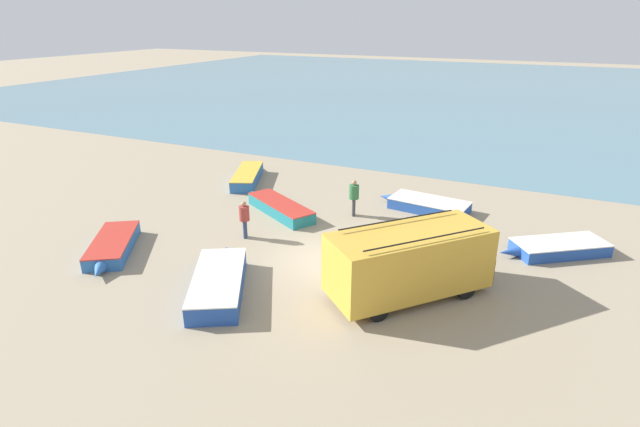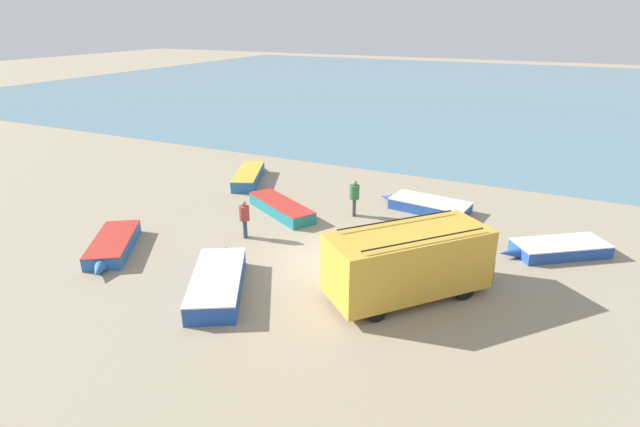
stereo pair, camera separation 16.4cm
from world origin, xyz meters
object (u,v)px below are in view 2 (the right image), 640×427
Objects in this scene: fishing_rowboat_2 at (428,205)px; fishing_rowboat_0 at (279,207)px; fishing_rowboat_4 at (557,248)px; fishing_rowboat_3 at (113,246)px; fisherman_1 at (354,195)px; parked_van at (409,261)px; fisherman_0 at (244,216)px; fishing_rowboat_5 at (249,175)px; fishing_rowboat_1 at (218,281)px.

fishing_rowboat_0 is at bearing 34.92° from fishing_rowboat_2.
fishing_rowboat_3 is at bearing -10.46° from fishing_rowboat_4.
parked_van is at bearing -77.13° from fisherman_1.
parked_van is 7.27m from fisherman_1.
fisherman_1 reaches higher than fisherman_0.
fishing_rowboat_0 is 2.80× the size of fisherman_1.
fishing_rowboat_1 is at bearing -175.27° from fishing_rowboat_5.
fishing_rowboat_3 is at bearing 51.50° from fishing_rowboat_2.
fishing_rowboat_5 is at bearing 96.10° from parked_van.
parked_van is 1.09× the size of fishing_rowboat_5.
fisherman_1 is at bearing 77.50° from parked_van.
fishing_rowboat_0 reaches higher than fishing_rowboat_3.
fishing_rowboat_0 is 1.06× the size of fishing_rowboat_2.
fishing_rowboat_4 is at bearing -81.83° from fishing_rowboat_1.
fishing_rowboat_4 is at bearing -123.11° from fishing_rowboat_5.
fisherman_1 is (3.17, 4.29, 0.06)m from fisherman_0.
fisherman_1 is (1.56, 8.33, 0.70)m from fishing_rowboat_1.
parked_van reaches higher than fishing_rowboat_2.
fishing_rowboat_3 is 2.59× the size of fisherman_0.
fishing_rowboat_5 is 7.88m from fisherman_0.
fisherman_0 is at bearing -171.48° from fishing_rowboat_5.
fishing_rowboat_0 is at bearing -31.54° from fishing_rowboat_4.
fishing_rowboat_2 is at bearing -52.95° from fishing_rowboat_1.
fishing_rowboat_1 is at bearing 154.00° from parked_van.
fishing_rowboat_5 is at bearing -11.99° from fishing_rowboat_0.
fisherman_0 is at bearing 122.54° from fishing_rowboat_0.
fishing_rowboat_5 is (-0.27, 10.10, 0.05)m from fishing_rowboat_3.
fishing_rowboat_5 is at bearing 97.30° from fisherman_0.
fisherman_0 is 5.34m from fisherman_1.
parked_van reaches higher than fishing_rowboat_3.
fishing_rowboat_2 is (-1.40, 8.04, -1.00)m from parked_van.
parked_van is at bearing -148.86° from fishing_rowboat_5.
fishing_rowboat_1 is at bearing 73.63° from fishing_rowboat_2.
fishing_rowboat_3 is 0.85× the size of fishing_rowboat_5.
fishing_rowboat_1 reaches higher than fishing_rowboat_4.
fishing_rowboat_4 is at bearing 81.72° from fishing_rowboat_3.
fishing_rowboat_3 is 5.29m from fisherman_0.
fishing_rowboat_2 is at bearing -58.88° from fishing_rowboat_4.
fishing_rowboat_0 is (-7.67, 4.67, -0.98)m from parked_van.
parked_van is 14.30m from fishing_rowboat_5.
parked_van is 1.29× the size of fishing_rowboat_3.
fisherman_1 is at bearing -40.52° from fishing_rowboat_1.
fishing_rowboat_0 is 0.99× the size of fishing_rowboat_1.
parked_van is 1.12× the size of fishing_rowboat_1.
fishing_rowboat_2 is 10.29m from fishing_rowboat_5.
fisherman_1 reaches higher than fishing_rowboat_0.
fisherman_0 is at bearing 97.81° from fishing_rowboat_3.
fishing_rowboat_1 is at bearing 50.58° from fishing_rowboat_3.
fishing_rowboat_3 is at bearing -156.01° from fisherman_1.
fishing_rowboat_2 is at bearing 21.75° from fisherman_0.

